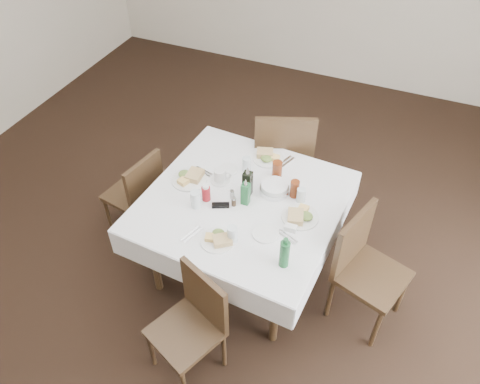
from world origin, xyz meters
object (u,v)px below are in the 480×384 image
Objects in this scene: dining_table at (243,207)px; chair_east at (363,263)px; green_bottle at (284,253)px; oil_cruet_green at (246,193)px; water_n at (247,164)px; water_s at (232,234)px; water_w at (196,199)px; ketchup_bottle at (206,193)px; chair_west at (139,191)px; bread_basket at (274,188)px; chair_south at (194,319)px; coffee_mug at (220,176)px; chair_north at (283,154)px; oil_cruet_dark at (248,183)px; water_e at (301,196)px.

chair_east reaches higher than dining_table.
green_bottle reaches higher than dining_table.
water_n is at bearing 111.18° from oil_cruet_green.
water_w is at bearing 151.89° from water_s.
green_bottle is (0.70, -0.34, 0.04)m from ketchup_bottle.
chair_west is at bearing 161.74° from water_w.
bread_basket is (1.12, 0.14, 0.32)m from chair_west.
water_s is at bearing -75.04° from water_n.
oil_cruet_green reaches higher than water_s.
chair_south is at bearing -137.16° from chair_east.
coffee_mug is at bearing 7.35° from chair_west.
ketchup_bottle reaches higher than water_s.
chair_west is at bearing 169.59° from ketchup_bottle.
chair_south is 6.71× the size of water_s.
green_bottle is at bearing -71.08° from chair_north.
chair_east is 3.61× the size of oil_cruet_dark.
chair_north is 0.70m from bread_basket.
oil_cruet_green is at bearing -75.98° from oil_cruet_dark.
green_bottle is (0.28, -0.60, 0.07)m from bread_basket.
oil_cruet_green is (0.00, 0.84, 0.38)m from chair_south.
water_n is (0.84, 0.28, 0.35)m from chair_west.
ketchup_bottle reaches higher than coffee_mug.
green_bottle reaches higher than water_s.
water_n is at bearing 161.39° from chair_east.
oil_cruet_dark is 1.13× the size of oil_cruet_green.
chair_south is 0.59m from water_s.
chair_north reaches higher than ketchup_bottle.
coffee_mug is (-0.26, 0.98, 0.33)m from chair_south.
ketchup_bottle is at bearing -164.36° from oil_cruet_green.
chair_east is 3.82× the size of green_bottle.
chair_west is 0.95m from water_n.
oil_cruet_green is 0.28m from ketchup_bottle.
chair_north reaches higher than bread_basket.
water_w is 1.00× the size of ketchup_bottle.
water_n is at bearing 70.47° from water_w.
coffee_mug is (-0.26, -0.69, 0.22)m from chair_north.
chair_east reaches higher than chair_west.
oil_cruet_dark is (-0.91, 0.10, 0.34)m from chair_east.
chair_east is at bearing 3.34° from ketchup_bottle.
oil_cruet_green is at bearing 28.53° from water_w.
chair_west reaches higher than dining_table.
green_bottle is at bearing -65.09° from bread_basket.
chair_west is 3.67× the size of oil_cruet_green.
dining_table is 5.69× the size of oil_cruet_dark.
dining_table is 0.20m from oil_cruet_dark.
chair_east is 0.63m from water_e.
chair_north is 0.88m from oil_cruet_green.
oil_cruet_dark is 0.10m from oil_cruet_green.
water_n is 0.27m from oil_cruet_dark.
water_s is at bearing -99.67° from bread_basket.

